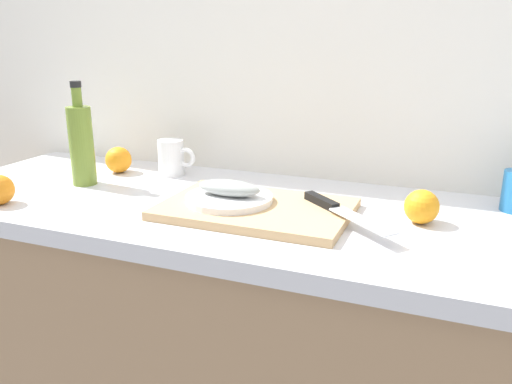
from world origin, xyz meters
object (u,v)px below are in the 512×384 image
at_px(white_plate, 229,198).
at_px(coffee_mug_2, 172,158).
at_px(cutting_board, 256,209).
at_px(fish_fillet, 229,188).
at_px(olive_oil_bottle, 81,144).
at_px(chef_knife, 335,208).

height_order(white_plate, coffee_mug_2, coffee_mug_2).
xyz_separation_m(cutting_board, fish_fillet, (-0.07, -0.00, 0.04)).
xyz_separation_m(white_plate, fish_fillet, (0.00, 0.00, 0.03)).
xyz_separation_m(fish_fillet, coffee_mug_2, (-0.28, 0.22, -0.00)).
bearing_deg(fish_fillet, coffee_mug_2, 141.69).
distance_m(olive_oil_bottle, coffee_mug_2, 0.25).
bearing_deg(cutting_board, coffee_mug_2, 147.60).
xyz_separation_m(white_plate, olive_oil_bottle, (-0.46, 0.05, 0.08)).
height_order(fish_fillet, chef_knife, fish_fillet).
relative_size(cutting_board, chef_knife, 1.79).
distance_m(fish_fillet, coffee_mug_2, 0.36).
xyz_separation_m(cutting_board, chef_knife, (0.18, 0.02, 0.02)).
bearing_deg(chef_knife, coffee_mug_2, -160.06).
height_order(olive_oil_bottle, coffee_mug_2, olive_oil_bottle).
distance_m(white_plate, coffee_mug_2, 0.36).
height_order(cutting_board, fish_fillet, fish_fillet).
bearing_deg(coffee_mug_2, cutting_board, -32.40).
bearing_deg(olive_oil_bottle, cutting_board, -5.46).
bearing_deg(coffee_mug_2, olive_oil_bottle, -135.21).
height_order(fish_fillet, coffee_mug_2, coffee_mug_2).
bearing_deg(fish_fillet, cutting_board, 1.91).
bearing_deg(white_plate, fish_fillet, 0.00).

